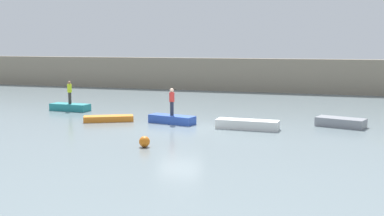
# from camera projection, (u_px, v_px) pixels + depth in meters

# --- Properties ---
(ground_plane) EXTENTS (120.00, 120.00, 0.00)m
(ground_plane) POSITION_uv_depth(u_px,v_px,m) (179.00, 128.00, 27.69)
(ground_plane) COLOR slate
(embankment_wall) EXTENTS (80.00, 1.20, 3.34)m
(embankment_wall) POSITION_uv_depth(u_px,v_px,m) (253.00, 75.00, 48.76)
(embankment_wall) COLOR gray
(embankment_wall) RESTS_ON ground_plane
(rowboat_teal) EXTENTS (2.96, 1.21, 0.51)m
(rowboat_teal) POSITION_uv_depth(u_px,v_px,m) (70.00, 107.00, 34.96)
(rowboat_teal) COLOR teal
(rowboat_teal) RESTS_ON ground_plane
(rowboat_orange) EXTENTS (3.14, 2.23, 0.36)m
(rowboat_orange) POSITION_uv_depth(u_px,v_px,m) (109.00, 119.00, 30.16)
(rowboat_orange) COLOR orange
(rowboat_orange) RESTS_ON ground_plane
(rowboat_blue) EXTENTS (3.05, 1.53, 0.50)m
(rowboat_blue) POSITION_uv_depth(u_px,v_px,m) (172.00, 119.00, 29.38)
(rowboat_blue) COLOR #2B4CAD
(rowboat_blue) RESTS_ON ground_plane
(rowboat_white) EXTENTS (3.58, 1.10, 0.53)m
(rowboat_white) POSITION_uv_depth(u_px,v_px,m) (247.00, 124.00, 27.45)
(rowboat_white) COLOR white
(rowboat_white) RESTS_ON ground_plane
(rowboat_grey) EXTENTS (2.97, 1.93, 0.52)m
(rowboat_grey) POSITION_uv_depth(u_px,v_px,m) (341.00, 122.00, 28.22)
(rowboat_grey) COLOR gray
(rowboat_grey) RESTS_ON ground_plane
(person_red_shirt) EXTENTS (0.32, 0.32, 1.66)m
(person_red_shirt) POSITION_uv_depth(u_px,v_px,m) (172.00, 100.00, 29.22)
(person_red_shirt) COLOR #232838
(person_red_shirt) RESTS_ON rowboat_blue
(person_hiviz_shirt) EXTENTS (0.32, 0.32, 1.65)m
(person_hiviz_shirt) POSITION_uv_depth(u_px,v_px,m) (70.00, 91.00, 34.80)
(person_hiviz_shirt) COLOR #38332D
(person_hiviz_shirt) RESTS_ON rowboat_teal
(mooring_buoy) EXTENTS (0.52, 0.52, 0.52)m
(mooring_buoy) POSITION_uv_depth(u_px,v_px,m) (144.00, 142.00, 22.66)
(mooring_buoy) COLOR orange
(mooring_buoy) RESTS_ON ground_plane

